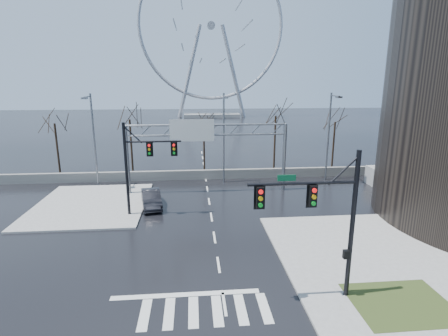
{
  "coord_description": "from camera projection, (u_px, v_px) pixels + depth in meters",
  "views": [
    {
      "loc": [
        -1.45,
        -19.77,
        11.18
      ],
      "look_at": [
        1.18,
        9.09,
        4.0
      ],
      "focal_mm": 28.0,
      "sensor_mm": 36.0,
      "label": 1
    }
  ],
  "objects": [
    {
      "name": "streetlight_left",
      "position": [
        93.0,
        133.0,
        37.01
      ],
      "size": [
        0.5,
        2.55,
        10.0
      ],
      "color": "slate",
      "rests_on": "ground"
    },
    {
      "name": "streetlight_mid",
      "position": [
        224.0,
        131.0,
        38.24
      ],
      "size": [
        0.5,
        2.55,
        10.0
      ],
      "color": "slate",
      "rests_on": "ground"
    },
    {
      "name": "sign_gantry",
      "position": [
        203.0,
        143.0,
        35.11
      ],
      "size": [
        16.36,
        0.4,
        7.6
      ],
      "color": "slate",
      "rests_on": "ground"
    },
    {
      "name": "tree_far_left",
      "position": [
        55.0,
        129.0,
        42.2
      ],
      "size": [
        3.5,
        3.5,
        7.0
      ],
      "color": "black",
      "rests_on": "ground"
    },
    {
      "name": "ground",
      "position": [
        219.0,
        265.0,
        21.93
      ],
      "size": [
        260.0,
        260.0,
        0.0
      ],
      "primitive_type": "plane",
      "color": "black",
      "rests_on": "ground"
    },
    {
      "name": "tree_center",
      "position": [
        204.0,
        130.0,
        44.37
      ],
      "size": [
        3.25,
        3.25,
        6.5
      ],
      "color": "black",
      "rests_on": "ground"
    },
    {
      "name": "signal_mast_far",
      "position": [
        140.0,
        160.0,
        28.91
      ],
      "size": [
        4.72,
        0.41,
        8.0
      ],
      "color": "black",
      "rests_on": "ground"
    },
    {
      "name": "ferris_wheel",
      "position": [
        211.0,
        32.0,
        107.92
      ],
      "size": [
        45.0,
        6.0,
        50.91
      ],
      "color": "gray",
      "rests_on": "ground"
    },
    {
      "name": "streetlight_right",
      "position": [
        330.0,
        130.0,
        39.3
      ],
      "size": [
        0.5,
        2.55,
        10.0
      ],
      "color": "slate",
      "rests_on": "ground"
    },
    {
      "name": "barrier_wall",
      "position": [
        206.0,
        174.0,
        41.13
      ],
      "size": [
        52.0,
        0.5,
        1.1
      ],
      "primitive_type": "cube",
      "color": "slate",
      "rests_on": "ground"
    },
    {
      "name": "grass_strip",
      "position": [
        401.0,
        303.0,
        17.85
      ],
      "size": [
        5.0,
        4.0,
        0.02
      ],
      "primitive_type": "cube",
      "color": "#2E3C19",
      "rests_on": "sidewalk_near"
    },
    {
      "name": "sidewalk_far",
      "position": [
        91.0,
        204.0,
        32.54
      ],
      "size": [
        10.0,
        12.0,
        0.15
      ],
      "primitive_type": "cube",
      "color": "gray",
      "rests_on": "ground"
    },
    {
      "name": "sidewalk_right_ext",
      "position": [
        357.0,
        243.0,
        24.72
      ],
      "size": [
        12.0,
        10.0,
        0.15
      ],
      "primitive_type": "cube",
      "color": "gray",
      "rests_on": "ground"
    },
    {
      "name": "tree_far_right",
      "position": [
        335.0,
        127.0,
        45.32
      ],
      "size": [
        3.4,
        3.4,
        6.8
      ],
      "color": "black",
      "rests_on": "ground"
    },
    {
      "name": "signal_mast_near",
      "position": [
        328.0,
        213.0,
        17.3
      ],
      "size": [
        5.52,
        0.41,
        8.0
      ],
      "color": "black",
      "rests_on": "ground"
    },
    {
      "name": "tree_left",
      "position": [
        130.0,
        126.0,
        42.41
      ],
      "size": [
        3.75,
        3.75,
        7.5
      ],
      "color": "black",
      "rests_on": "ground"
    },
    {
      "name": "tree_right",
      "position": [
        275.0,
        122.0,
        43.94
      ],
      "size": [
        3.9,
        3.9,
        7.8
      ],
      "color": "black",
      "rests_on": "ground"
    },
    {
      "name": "car",
      "position": [
        151.0,
        199.0,
        31.97
      ],
      "size": [
        2.47,
        4.9,
        1.54
      ],
      "primitive_type": "imported",
      "rotation": [
        0.0,
        0.0,
        0.19
      ],
      "color": "black",
      "rests_on": "ground"
    }
  ]
}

